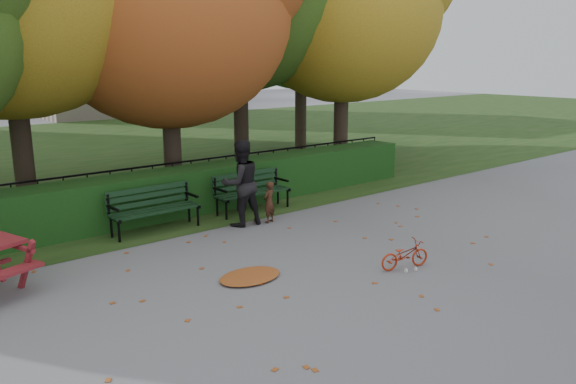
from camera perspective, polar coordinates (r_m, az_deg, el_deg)
ground at (r=9.44m, az=4.01°, el=-7.58°), size 90.00×90.00×0.00m
grass_strip at (r=21.54m, az=-22.51°, el=3.35°), size 90.00×90.00×0.00m
building_right at (r=37.25m, az=-17.86°, el=16.80°), size 9.00×6.00×12.00m
hedge at (r=12.80m, az=-9.91°, el=0.20°), size 13.00×0.90×1.00m
iron_fence at (r=13.48m, az=-11.60°, el=0.94°), size 14.00×0.04×1.02m
tree_g at (r=21.74m, az=2.50°, el=18.63°), size 6.30×6.00×8.55m
bench_left at (r=11.52m, az=-13.55°, el=-1.34°), size 1.80×0.57×0.88m
bench_right at (r=12.71m, az=-3.81°, el=0.37°), size 1.80×0.57×0.88m
leaf_pile at (r=8.96m, az=-3.88°, el=-8.52°), size 1.19×0.96×0.07m
leaf_scatter at (r=9.65m, az=2.78°, el=-7.07°), size 9.00×5.70×0.01m
child at (r=11.79m, az=-1.94°, el=-1.03°), size 0.37×0.31×0.88m
adult at (r=11.53m, az=-4.82°, el=0.91°), size 0.92×0.74×1.79m
bicycle at (r=9.47m, az=11.77°, el=-6.26°), size 0.95×0.54×0.47m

